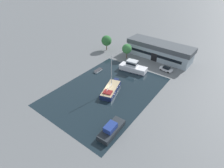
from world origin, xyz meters
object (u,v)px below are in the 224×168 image
Objects in this scene: quay_tree_near_building at (127,49)px; small_dinghy at (98,70)px; sailboat_moored at (111,89)px; quay_tree_by_water at (107,41)px; motor_cruiser at (133,67)px; warehouse_building at (159,50)px; parked_car at (166,69)px; cabin_boat at (111,129)px.

small_dinghy is at bearing -99.09° from quay_tree_near_building.
small_dinghy is (-10.56, 6.61, -0.48)m from sailboat_moored.
quay_tree_by_water is 20.44m from motor_cruiser.
warehouse_building reaches higher than motor_cruiser.
sailboat_moored reaches higher than parked_car.
warehouse_building reaches higher than cabin_boat.
quay_tree_near_building is 1.81× the size of small_dinghy.
warehouse_building is 2.61× the size of motor_cruiser.
parked_car is at bearing -49.39° from warehouse_building.
cabin_boat is at bearing -171.28° from parked_car.
quay_tree_near_building is 14.92m from small_dinghy.
cabin_boat is (17.32, -32.69, -3.03)m from quay_tree_near_building.
sailboat_moored is 14.01m from motor_cruiser.
warehouse_building is at bearing 61.06° from small_dinghy.
motor_cruiser is at bearing 77.68° from sailboat_moored.
warehouse_building is 21.82m from quay_tree_by_water.
quay_tree_near_building is at bearing 96.08° from parked_car.
motor_cruiser is 3.03× the size of small_dinghy.
warehouse_building is at bearing 69.97° from sailboat_moored.
quay_tree_by_water is 1.94× the size of small_dinghy.
motor_cruiser is 1.33× the size of cabin_boat.
warehouse_building reaches higher than quay_tree_near_building.
warehouse_building is 10.83m from parked_car.
parked_car is 0.61× the size of cabin_boat.
cabin_boat is (10.28, -25.73, -0.49)m from motor_cruiser.
parked_car reaches higher than small_dinghy.
quay_tree_by_water reaches higher than quay_tree_near_building.
quay_tree_by_water is at bearing 113.36° from sailboat_moored.
quay_tree_by_water is 1.39× the size of parked_car.
motor_cruiser reaches higher than cabin_boat.
motor_cruiser is at bearing 109.15° from cabin_boat.
quay_tree_by_water is 0.85× the size of cabin_boat.
sailboat_moored reaches higher than quay_tree_by_water.
warehouse_building is at bearing 40.01° from quay_tree_near_building.
warehouse_building reaches higher than small_dinghy.
sailboat_moored is 1.15× the size of motor_cruiser.
warehouse_building is at bearing 16.82° from quay_tree_by_water.
warehouse_building is 2.28× the size of sailboat_moored.
parked_car is (16.23, -0.20, -3.14)m from quay_tree_near_building.
quay_tree_near_building is 10.22m from motor_cruiser.
small_dinghy is 26.90m from cabin_boat.
quay_tree_near_building is 0.52× the size of sailboat_moored.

